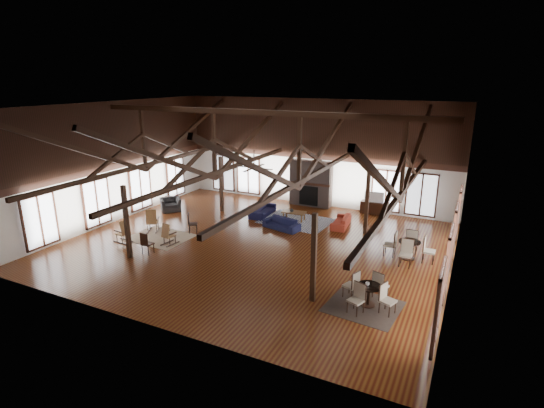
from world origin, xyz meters
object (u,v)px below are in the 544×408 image
at_px(cafe_table_near, 369,292).
at_px(cafe_table_far, 409,247).
at_px(coffee_table, 294,213).
at_px(armchair, 171,204).
at_px(sofa_navy_left, 263,210).
at_px(sofa_navy_front, 282,224).
at_px(sofa_orange, 341,221).
at_px(tv_console, 373,208).

xyz_separation_m(cafe_table_near, cafe_table_far, (0.58, 4.37, 0.04)).
bearing_deg(cafe_table_near, coffee_table, 129.12).
height_order(armchair, cafe_table_far, cafe_table_far).
bearing_deg(coffee_table, sofa_navy_left, 174.81).
relative_size(cafe_table_near, cafe_table_far, 0.94).
distance_m(sofa_navy_front, sofa_orange, 2.99).
xyz_separation_m(sofa_navy_front, sofa_navy_left, (-1.85, 1.56, 0.02)).
bearing_deg(coffee_table, sofa_orange, 0.66).
relative_size(sofa_orange, cafe_table_near, 0.96).
bearing_deg(tv_console, cafe_table_far, -63.15).
xyz_separation_m(sofa_navy_left, tv_console, (5.26, 2.87, 0.03)).
distance_m(sofa_navy_front, cafe_table_near, 7.69).
height_order(cafe_table_near, tv_console, cafe_table_near).
bearing_deg(coffee_table, cafe_table_far, -24.90).
bearing_deg(cafe_table_far, cafe_table_near, -97.60).
bearing_deg(tv_console, armchair, -156.58).
bearing_deg(sofa_navy_left, cafe_table_near, -136.06).
bearing_deg(sofa_navy_left, sofa_orange, -91.87).
distance_m(armchair, cafe_table_near, 13.43).
relative_size(armchair, cafe_table_near, 0.56).
bearing_deg(sofa_orange, cafe_table_far, 49.13).
distance_m(armchair, cafe_table_far, 12.95).
height_order(sofa_orange, armchair, armchair).
height_order(sofa_orange, coffee_table, sofa_orange).
bearing_deg(sofa_orange, sofa_navy_left, -94.08).
relative_size(sofa_navy_front, coffee_table, 1.50).
bearing_deg(sofa_navy_front, tv_console, 65.97).
bearing_deg(cafe_table_near, tv_console, 102.37).
height_order(sofa_navy_left, cafe_table_near, cafe_table_near).
relative_size(sofa_navy_front, cafe_table_near, 0.98).
relative_size(sofa_navy_front, armchair, 1.73).
height_order(coffee_table, cafe_table_near, cafe_table_near).
bearing_deg(armchair, coffee_table, -34.74).
xyz_separation_m(sofa_navy_left, cafe_table_far, (7.98, -2.51, 0.24)).
relative_size(sofa_orange, armchair, 1.71).
distance_m(sofa_orange, tv_console, 2.92).
distance_m(coffee_table, cafe_table_near, 8.77).
bearing_deg(coffee_table, cafe_table_near, -54.04).
bearing_deg(tv_console, sofa_orange, -108.63).
xyz_separation_m(coffee_table, cafe_table_far, (6.12, -2.44, 0.13)).
relative_size(sofa_navy_front, cafe_table_far, 0.92).
bearing_deg(cafe_table_far, sofa_orange, 144.51).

